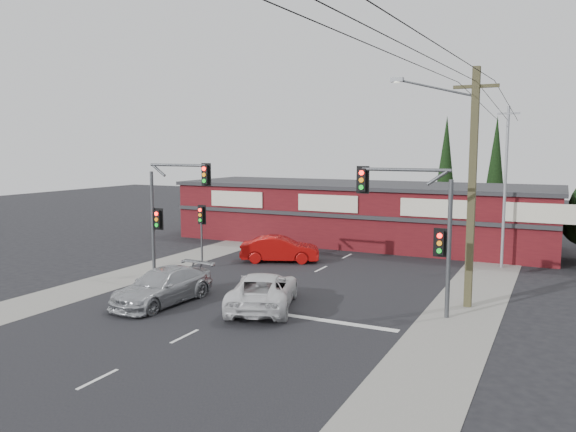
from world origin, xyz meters
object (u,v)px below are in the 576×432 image
at_px(shop_building, 362,212).
at_px(red_sedan, 280,249).
at_px(silver_suv, 163,286).
at_px(white_suv, 263,290).
at_px(utility_pole, 469,180).

bearing_deg(shop_building, red_sedan, -102.52).
bearing_deg(silver_suv, white_suv, 21.28).
height_order(silver_suv, shop_building, shop_building).
bearing_deg(red_sedan, shop_building, -35.56).
xyz_separation_m(shop_building, utility_pole, (9.36, -14.00, 3.26)).
height_order(shop_building, utility_pole, utility_pole).
xyz_separation_m(white_suv, silver_suv, (-4.25, -1.32, 0.00)).
distance_m(red_sedan, utility_pole, 13.24).
xyz_separation_m(red_sedan, shop_building, (2.00, 9.02, 1.37)).
xyz_separation_m(white_suv, red_sedan, (-3.76, 8.94, 0.01)).
bearing_deg(utility_pole, white_suv, -152.51).
bearing_deg(white_suv, utility_pole, -172.10).
distance_m(silver_suv, red_sedan, 10.27).
xyz_separation_m(silver_suv, utility_pole, (11.85, 5.28, 4.65)).
bearing_deg(silver_suv, utility_pole, 27.99).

